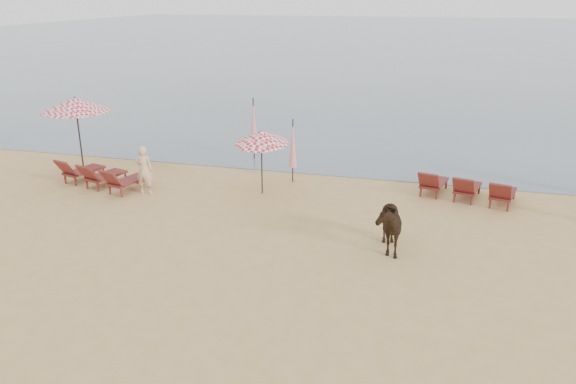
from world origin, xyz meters
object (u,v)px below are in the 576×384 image
Objects in this scene: umbrella_open_left_a at (75,104)px; umbrella_closed_left at (254,122)px; lounger_cluster_right at (466,187)px; cow at (385,223)px; umbrella_closed_right at (293,144)px; beachgoer_left at (144,170)px; lounger_cluster_left at (101,175)px; umbrella_open_left_b at (261,137)px.

umbrella_closed_left is at bearing 48.71° from umbrella_open_left_a.
lounger_cluster_right is 4.79m from cow.
umbrella_closed_left is at bearing 132.69° from umbrella_closed_right.
lounger_cluster_right is 1.29× the size of umbrella_closed_left.
umbrella_closed_right reaches higher than beachgoer_left.
cow reaches higher than lounger_cluster_left.
lounger_cluster_left is 1.42× the size of umbrella_closed_right.
umbrella_open_left_a is 12.20m from cow.
lounger_cluster_left is at bearing -10.93° from beachgoer_left.
beachgoer_left is at bearing -154.12° from umbrella_open_left_b.
umbrella_closed_left is 5.25m from beachgoer_left.
umbrella_closed_left reaches higher than beachgoer_left.
beachgoer_left is at bearing 9.60° from lounger_cluster_left.
umbrella_closed_left reaches higher than lounger_cluster_right.
umbrella_closed_left reaches higher than umbrella_open_left_b.
umbrella_open_left_a is (-13.53, -0.35, 2.02)m from lounger_cluster_right.
umbrella_closed_left is (-1.51, 3.77, -0.41)m from umbrella_open_left_b.
lounger_cluster_right is 1.42× the size of umbrella_open_left_b.
umbrella_closed_right is (2.18, -2.36, -0.12)m from umbrella_closed_left.
umbrella_open_left_a reaches higher than beachgoer_left.
cow is (5.79, -7.00, -0.76)m from umbrella_closed_left.
cow is (-2.12, -4.28, 0.30)m from lounger_cluster_right.
umbrella_closed_left is (3.92, 4.55, 1.05)m from lounger_cluster_left.
umbrella_open_left_a is at bearing -151.47° from umbrella_closed_left.
umbrella_closed_left reaches higher than cow.
umbrella_open_left_a is 1.59× the size of cow.
cow is 8.26m from beachgoer_left.
cow is at bearing 1.14° from umbrella_open_left_a.
umbrella_open_left_b is at bearing -68.12° from umbrella_closed_left.
umbrella_open_left_a is 6.47m from umbrella_closed_left.
umbrella_closed_right is (0.66, 1.41, -0.52)m from umbrella_open_left_b.
umbrella_closed_left is 1.41× the size of cow.
umbrella_open_left_a is 1.23× the size of umbrella_closed_right.
lounger_cluster_left is 6.10m from umbrella_closed_left.
lounger_cluster_right is 1.93× the size of beachgoer_left.
lounger_cluster_right is at bearing -3.51° from umbrella_closed_right.
umbrella_open_left_a is at bearing -174.69° from umbrella_open_left_b.
umbrella_closed_left is (-7.91, 2.71, 1.05)m from lounger_cluster_right.
cow is at bearing -102.50° from lounger_cluster_right.
umbrella_closed_left is 3.21m from umbrella_closed_right.
umbrella_open_left_b is 0.98× the size of umbrella_closed_right.
umbrella_closed_left is at bearing 65.07° from lounger_cluster_left.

